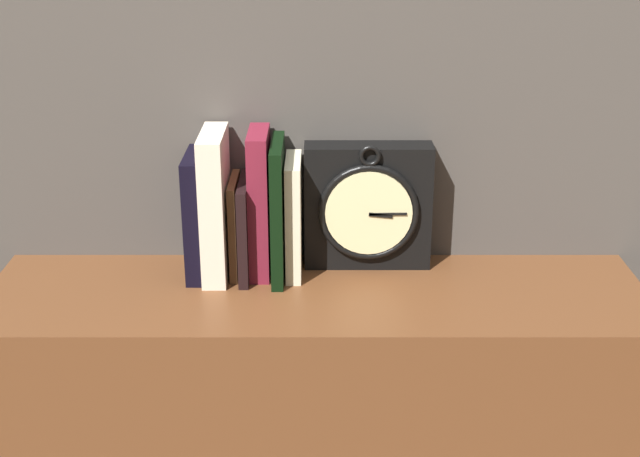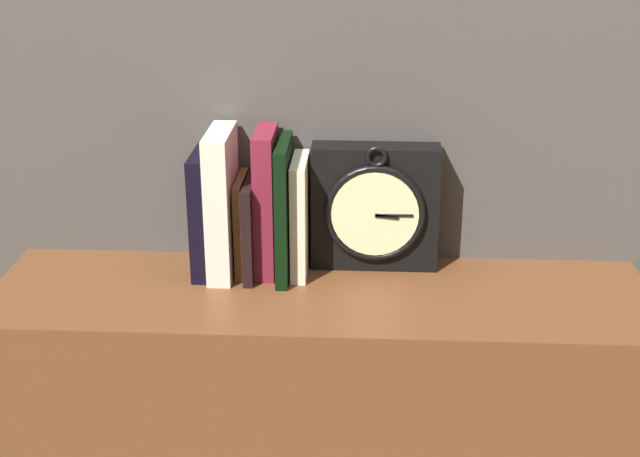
# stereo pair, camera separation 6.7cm
# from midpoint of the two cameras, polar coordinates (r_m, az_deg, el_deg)

# --- Properties ---
(clock) EXTENTS (0.22, 0.07, 0.23)m
(clock) POSITION_cam_midpoint_polar(r_m,az_deg,el_deg) (1.57, 4.76, 1.33)
(clock) COLOR black
(clock) RESTS_ON bookshelf
(book_slot0_black) EXTENTS (0.03, 0.13, 0.22)m
(book_slot0_black) POSITION_cam_midpoint_polar(r_m,az_deg,el_deg) (1.56, -6.28, 1.01)
(book_slot0_black) COLOR black
(book_slot0_black) RESTS_ON bookshelf
(book_slot1_cream) EXTENTS (0.04, 0.14, 0.26)m
(book_slot1_cream) POSITION_cam_midpoint_polar(r_m,az_deg,el_deg) (1.54, -5.06, 1.61)
(book_slot1_cream) COLOR beige
(book_slot1_cream) RESTS_ON bookshelf
(book_slot2_brown) EXTENTS (0.01, 0.12, 0.17)m
(book_slot2_brown) POSITION_cam_midpoint_polar(r_m,az_deg,el_deg) (1.56, -3.81, 0.26)
(book_slot2_brown) COLOR brown
(book_slot2_brown) RESTS_ON bookshelf
(book_slot3_black) EXTENTS (0.02, 0.14, 0.17)m
(book_slot3_black) POSITION_cam_midpoint_polar(r_m,az_deg,el_deg) (1.55, -3.17, 0.12)
(book_slot3_black) COLOR black
(book_slot3_black) RESTS_ON bookshelf
(book_slot4_maroon) EXTENTS (0.03, 0.12, 0.25)m
(book_slot4_maroon) POSITION_cam_midpoint_polar(r_m,az_deg,el_deg) (1.54, -2.22, 1.69)
(book_slot4_maroon) COLOR maroon
(book_slot4_maroon) RESTS_ON bookshelf
(book_slot5_black) EXTENTS (0.02, 0.15, 0.24)m
(book_slot5_black) POSITION_cam_midpoint_polar(r_m,az_deg,el_deg) (1.53, -1.06, 1.22)
(book_slot5_black) COLOR black
(book_slot5_black) RESTS_ON bookshelf
(book_slot6_cream) EXTENTS (0.03, 0.13, 0.21)m
(book_slot6_cream) POSITION_cam_midpoint_polar(r_m,az_deg,el_deg) (1.54, -0.05, 0.77)
(book_slot6_cream) COLOR beige
(book_slot6_cream) RESTS_ON bookshelf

